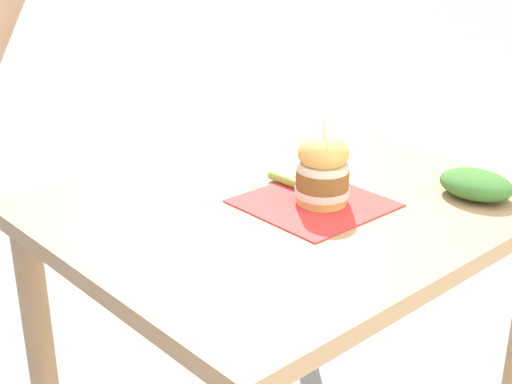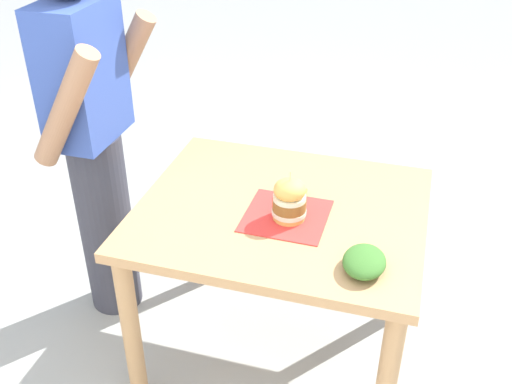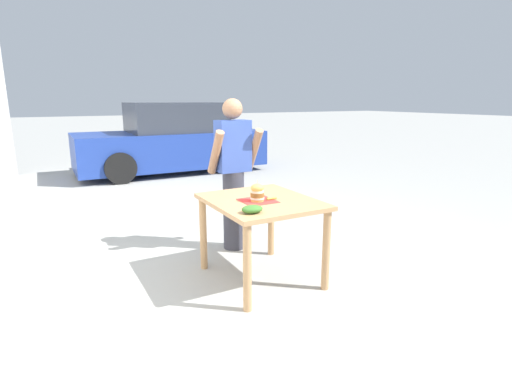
{
  "view_description": "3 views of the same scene",
  "coord_description": "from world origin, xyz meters",
  "px_view_note": "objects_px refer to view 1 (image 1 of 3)",
  "views": [
    {
      "loc": [
        -1.09,
        1.09,
        1.43
      ],
      "look_at": [
        0.0,
        0.1,
        0.83
      ],
      "focal_mm": 50.0,
      "sensor_mm": 36.0,
      "label": 1
    },
    {
      "loc": [
        -1.84,
        -0.44,
        2.02
      ],
      "look_at": [
        0.0,
        0.1,
        0.83
      ],
      "focal_mm": 42.0,
      "sensor_mm": 36.0,
      "label": 2
    },
    {
      "loc": [
        -1.76,
        -3.1,
        1.69
      ],
      "look_at": [
        0.0,
        0.1,
        0.83
      ],
      "focal_mm": 28.0,
      "sensor_mm": 36.0,
      "label": 3
    }
  ],
  "objects_px": {
    "patio_table": "(287,249)",
    "side_salad": "(476,184)",
    "sandwich": "(323,170)",
    "pickle_spear": "(285,180)"
  },
  "relations": [
    {
      "from": "patio_table",
      "to": "sandwich",
      "type": "height_order",
      "value": "sandwich"
    },
    {
      "from": "patio_table",
      "to": "side_salad",
      "type": "relative_size",
      "value": 5.96
    },
    {
      "from": "side_salad",
      "to": "sandwich",
      "type": "bearing_deg",
      "value": 54.65
    },
    {
      "from": "patio_table",
      "to": "sandwich",
      "type": "xyz_separation_m",
      "value": [
        -0.07,
        -0.05,
        0.21
      ]
    },
    {
      "from": "patio_table",
      "to": "pickle_spear",
      "type": "xyz_separation_m",
      "value": [
        0.07,
        -0.06,
        0.14
      ]
    },
    {
      "from": "sandwich",
      "to": "pickle_spear",
      "type": "relative_size",
      "value": 2.01
    },
    {
      "from": "pickle_spear",
      "to": "sandwich",
      "type": "bearing_deg",
      "value": 172.67
    },
    {
      "from": "sandwich",
      "to": "pickle_spear",
      "type": "distance_m",
      "value": 0.16
    },
    {
      "from": "pickle_spear",
      "to": "side_salad",
      "type": "bearing_deg",
      "value": -141.24
    },
    {
      "from": "sandwich",
      "to": "patio_table",
      "type": "bearing_deg",
      "value": 34.14
    }
  ]
}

